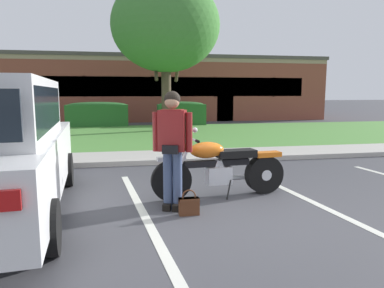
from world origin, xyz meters
name	(u,v)px	position (x,y,z in m)	size (l,w,h in m)	color
ground_plane	(231,210)	(0.00, 0.00, 0.00)	(140.00, 140.00, 0.00)	#424247
curb_strip	(187,161)	(0.00, 3.54, 0.06)	(60.00, 0.20, 0.12)	#B7B2A8
concrete_walk	(182,155)	(0.00, 4.39, 0.04)	(60.00, 1.50, 0.08)	#B7B2A8
grass_lawn	(162,135)	(0.00, 9.20, 0.03)	(60.00, 8.11, 0.06)	#518E3D
stall_stripe_0	(142,211)	(-1.26, 0.20, 0.00)	(0.12, 4.40, 0.01)	silver
stall_stripe_1	(310,201)	(1.35, 0.20, 0.00)	(0.12, 4.40, 0.01)	silver
motorcycle	(225,167)	(0.11, 0.71, 0.48)	(2.24, 0.82, 1.18)	black
rider_person	(172,142)	(-0.81, 0.22, 0.99)	(0.54, 0.38, 1.70)	black
handbag	(189,205)	(-0.63, -0.07, 0.14)	(0.28, 0.13, 0.36)	#562D19
shade_tree	(166,26)	(0.36, 10.60, 4.44)	(4.54, 4.54, 6.39)	#4C3D2D
hedge_left	(97,114)	(-2.72, 13.21, 0.65)	(2.94, 0.90, 1.24)	#286028
hedge_center_left	(181,113)	(1.43, 13.21, 0.65)	(2.41, 0.90, 1.24)	#286028
brick_building	(147,89)	(0.16, 20.31, 1.94)	(21.77, 9.36, 3.88)	brown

